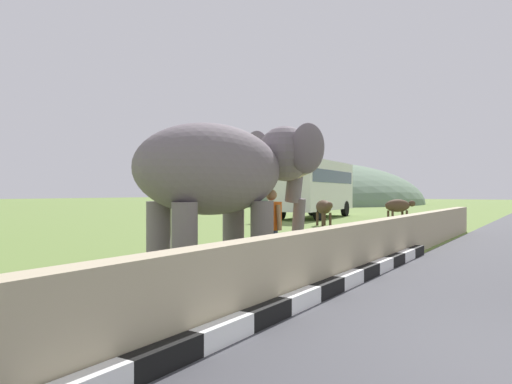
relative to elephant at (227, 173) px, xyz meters
name	(u,v)px	position (x,y,z in m)	size (l,w,h in m)	color
striped_curb	(247,323)	(-2.91, -2.35, -1.85)	(16.20, 0.20, 0.24)	white
barrier_parapet	(312,262)	(-0.56, -2.05, -1.47)	(28.00, 0.36, 1.00)	tan
elephant	(227,173)	(0.00, 0.00, 0.00)	(4.08, 2.98, 2.99)	slate
person_handler	(271,225)	(1.12, -0.32, -1.04)	(0.38, 0.62, 1.66)	navy
bus_white	(315,184)	(19.89, 7.51, 0.11)	(8.67, 3.32, 3.50)	silver
cow_near	(398,206)	(17.61, 1.68, -1.10)	(1.77, 1.46, 1.23)	#473323
cow_mid	(324,208)	(13.33, 3.96, -1.10)	(1.70, 1.56, 1.23)	#473323
hill_east	(315,204)	(52.44, 22.75, -1.97)	(35.22, 28.18, 11.28)	slate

